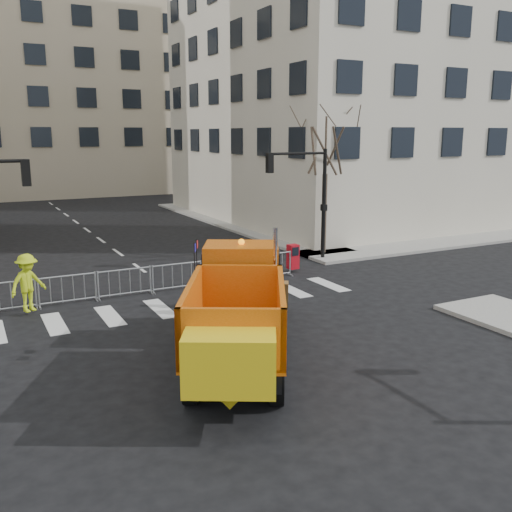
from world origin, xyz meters
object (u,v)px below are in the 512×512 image
worker (28,283)px  newspaper_box (293,257)px  cop_a (229,289)px  plow_truck (238,309)px  cop_b (212,284)px  cop_c (251,295)px

worker → newspaper_box: size_ratio=1.82×
cop_a → plow_truck: bearing=33.6°
plow_truck → cop_b: 5.56m
cop_a → cop_b: (-0.19, 1.02, -0.04)m
worker → newspaper_box: 11.31m
cop_b → newspaper_box: (5.27, 3.15, -0.14)m
cop_a → worker: bearing=-60.1°
cop_c → plow_truck: bearing=23.2°
plow_truck → cop_c: plow_truck is taller
cop_b → worker: bearing=-13.0°
plow_truck → cop_a: (1.68, 4.28, -0.70)m
worker → cop_c: bearing=-59.9°
plow_truck → cop_b: size_ratio=5.48×
worker → newspaper_box: bearing=-21.6°
cop_a → worker: 6.80m
cop_a → cop_c: (0.31, -1.12, 0.02)m
worker → newspaper_box: (11.23, 1.28, -0.45)m
cop_c → newspaper_box: cop_c is taller
cop_c → worker: bearing=-66.5°
cop_c → newspaper_box: (4.77, 5.29, -0.20)m
cop_c → worker: (-6.46, 4.01, 0.25)m
newspaper_box → cop_b: bearing=-152.5°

